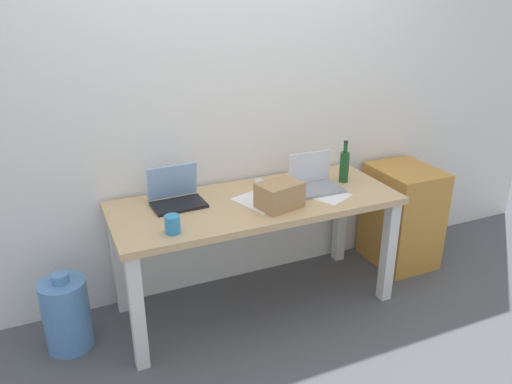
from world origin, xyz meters
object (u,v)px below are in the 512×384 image
object	(u,v)px
coffee_mug	(173,224)
beer_bottle	(344,166)
cardboard_box	(279,195)
desk	(256,215)
laptop_left	(176,196)
laptop_right	(315,182)
computer_mouse	(259,182)
filing_cabinet	(402,216)
water_cooler_jug	(66,314)

from	to	relation	value
coffee_mug	beer_bottle	bearing A→B (deg)	12.38
cardboard_box	desk	bearing A→B (deg)	118.10
laptop_left	coffee_mug	bearing A→B (deg)	-108.50
laptop_right	laptop_left	bearing A→B (deg)	172.76
laptop_left	beer_bottle	bearing A→B (deg)	-4.47
computer_mouse	filing_cabinet	size ratio (longest dim) A/B	0.14
laptop_right	desk	bearing A→B (deg)	-176.94
coffee_mug	water_cooler_jug	xyz separation A→B (m)	(-0.57, 0.26, -0.56)
beer_bottle	filing_cabinet	world-z (taller)	beer_bottle
coffee_mug	water_cooler_jug	world-z (taller)	coffee_mug
cardboard_box	coffee_mug	bearing A→B (deg)	-173.99
filing_cabinet	coffee_mug	bearing A→B (deg)	-170.25
laptop_right	water_cooler_jug	distance (m)	1.63
beer_bottle	computer_mouse	xyz separation A→B (m)	(-0.51, 0.17, -0.09)
beer_bottle	cardboard_box	distance (m)	0.59
laptop_left	filing_cabinet	world-z (taller)	laptop_left
desk	beer_bottle	world-z (taller)	beer_bottle
desk	beer_bottle	size ratio (longest dim) A/B	6.27
beer_bottle	laptop_left	bearing A→B (deg)	175.53
desk	water_cooler_jug	xyz separation A→B (m)	(-1.12, 0.05, -0.41)
beer_bottle	desk	bearing A→B (deg)	-175.86
desk	laptop_left	xyz separation A→B (m)	(-0.44, 0.13, 0.15)
water_cooler_jug	coffee_mug	bearing A→B (deg)	-25.03
laptop_left	water_cooler_jug	distance (m)	0.89
laptop_right	beer_bottle	world-z (taller)	beer_bottle
coffee_mug	laptop_left	bearing A→B (deg)	71.50
desk	laptop_right	size ratio (longest dim) A/B	5.89
laptop_left	laptop_right	size ratio (longest dim) A/B	1.06
desk	coffee_mug	world-z (taller)	coffee_mug
desk	beer_bottle	bearing A→B (deg)	4.14
laptop_left	cardboard_box	xyz separation A→B (m)	(0.52, -0.28, 0.02)
laptop_right	coffee_mug	bearing A→B (deg)	-166.19
laptop_right	computer_mouse	world-z (taller)	laptop_right
computer_mouse	water_cooler_jug	distance (m)	1.36
coffee_mug	water_cooler_jug	distance (m)	0.84
desk	filing_cabinet	distance (m)	1.21
laptop_right	coffee_mug	size ratio (longest dim) A/B	3.03
desk	cardboard_box	distance (m)	0.24
desk	coffee_mug	size ratio (longest dim) A/B	17.85
laptop_left	computer_mouse	xyz separation A→B (m)	(0.56, 0.09, -0.03)
filing_cabinet	laptop_right	bearing A→B (deg)	-175.47
beer_bottle	water_cooler_jug	size ratio (longest dim) A/B	0.58
computer_mouse	filing_cabinet	distance (m)	1.14
laptop_left	cardboard_box	size ratio (longest dim) A/B	1.27
beer_bottle	cardboard_box	world-z (taller)	beer_bottle
filing_cabinet	computer_mouse	bearing A→B (deg)	172.72
desk	laptop_left	world-z (taller)	laptop_left
laptop_right	cardboard_box	distance (m)	0.37
laptop_right	water_cooler_jug	size ratio (longest dim) A/B	0.62
desk	computer_mouse	world-z (taller)	computer_mouse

